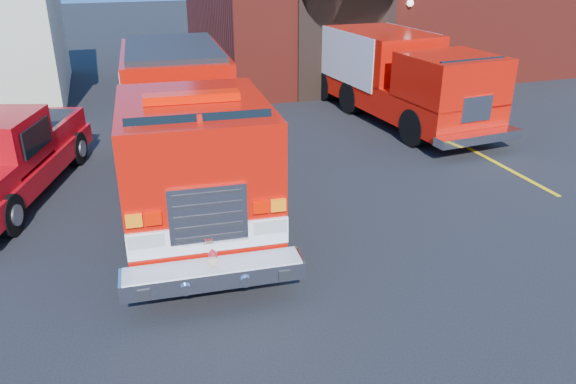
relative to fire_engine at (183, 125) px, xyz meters
name	(u,v)px	position (x,y,z in m)	size (l,w,h in m)	color
ground	(269,230)	(1.17, -2.51, -1.48)	(100.00, 100.00, 0.00)	black
parking_stripe_near	(514,172)	(7.67, -1.51, -1.48)	(0.12, 3.00, 0.01)	#E9B70C
parking_stripe_mid	(445,136)	(7.67, 1.49, -1.48)	(0.12, 3.00, 0.01)	#E9B70C
parking_stripe_far	(396,109)	(7.67, 4.49, -1.48)	(0.12, 3.00, 0.01)	#E9B70C
fire_engine	(183,125)	(0.00, 0.00, 0.00)	(3.19, 9.45, 2.86)	black
pickup_truck	(1,157)	(-3.82, 0.86, -0.59)	(3.70, 6.11, 1.88)	black
secondary_truck	(395,73)	(7.13, 3.79, -0.08)	(3.09, 8.11, 2.57)	black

